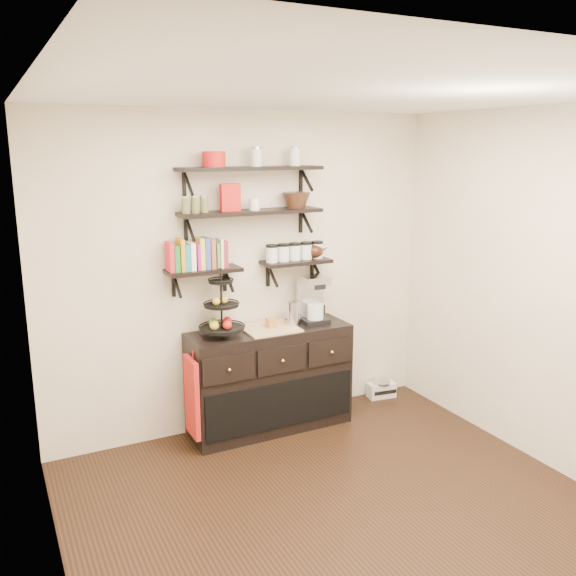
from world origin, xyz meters
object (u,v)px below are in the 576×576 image
at_px(sideboard, 270,379).
at_px(coffee_maker, 313,300).
at_px(radio, 381,389).
at_px(fruit_stand, 222,314).

bearing_deg(sideboard, coffee_maker, 3.77).
xyz_separation_m(sideboard, coffee_maker, (0.43, 0.03, 0.65)).
height_order(sideboard, radio, sideboard).
height_order(fruit_stand, radio, fruit_stand).
distance_m(sideboard, radio, 1.32).
relative_size(coffee_maker, radio, 1.46).
bearing_deg(radio, fruit_stand, -168.68).
xyz_separation_m(sideboard, radio, (1.26, 0.11, -0.37)).
bearing_deg(sideboard, radio, 5.02).
bearing_deg(radio, sideboard, -167.29).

